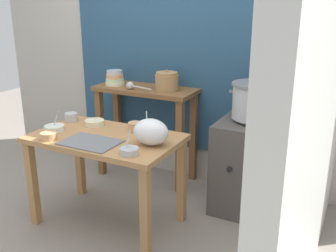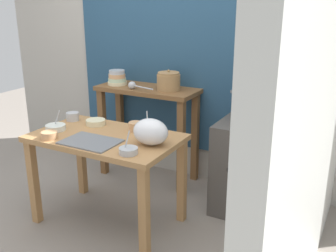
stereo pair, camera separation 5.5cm
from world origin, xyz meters
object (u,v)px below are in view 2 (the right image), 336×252
object	(u,v)px
prep_bowl_1	(49,135)
wide_pan	(287,126)
plastic_bag	(151,132)
steamer_pot	(257,101)
bowl_stack_enamel	(117,78)
prep_bowl_4	(136,126)
prep_bowl_6	(128,150)
back_shelf_table	(148,110)
serving_tray	(91,142)
prep_bowl_0	(73,116)
clay_pot	(169,81)
ladle	(133,85)
prep_bowl_3	(149,130)
prep_table	(106,149)
prep_bowl_2	(56,127)
prep_bowl_5	(96,122)
stove_block	(256,166)

from	to	relation	value
prep_bowl_1	wide_pan	bearing A→B (deg)	29.33
plastic_bag	steamer_pot	bearing A→B (deg)	55.24
bowl_stack_enamel	prep_bowl_4	bearing A→B (deg)	-46.08
plastic_bag	prep_bowl_6	distance (m)	0.23
back_shelf_table	serving_tray	bearing A→B (deg)	-81.84
prep_bowl_0	prep_bowl_4	xyz separation A→B (m)	(0.61, 0.02, 0.00)
bowl_stack_enamel	back_shelf_table	bearing A→B (deg)	5.00
steamer_pot	bowl_stack_enamel	distance (m)	1.39
bowl_stack_enamel	wide_pan	world-z (taller)	bowl_stack_enamel
serving_tray	clay_pot	bearing A→B (deg)	85.78
ladle	prep_bowl_3	distance (m)	0.75
prep_table	steamer_pot	distance (m)	1.22
back_shelf_table	serving_tray	distance (m)	1.04
prep_bowl_0	prep_bowl_2	xyz separation A→B (m)	(0.05, -0.26, -0.01)
wide_pan	prep_bowl_0	distance (m)	1.72
prep_bowl_3	prep_bowl_4	xyz separation A→B (m)	(-0.12, -0.00, 0.01)
prep_bowl_1	prep_bowl_5	xyz separation A→B (m)	(0.09, 0.42, -0.01)
bowl_stack_enamel	wide_pan	size ratio (longest dim) A/B	0.80
stove_block	prep_bowl_1	distance (m)	1.64
serving_tray	prep_bowl_3	xyz separation A→B (m)	(0.26, 0.37, 0.02)
steamer_pot	serving_tray	world-z (taller)	steamer_pot
serving_tray	bowl_stack_enamel	bearing A→B (deg)	115.00
wide_pan	prep_bowl_1	size ratio (longest dim) A/B	1.95
wide_pan	prep_bowl_6	world-z (taller)	prep_bowl_6
prep_bowl_2	prep_bowl_4	size ratio (longest dim) A/B	1.45
prep_bowl_0	wide_pan	bearing A→B (deg)	14.28
prep_bowl_0	prep_bowl_5	bearing A→B (deg)	-0.75
stove_block	bowl_stack_enamel	world-z (taller)	bowl_stack_enamel
stove_block	serving_tray	size ratio (longest dim) A/B	1.95
clay_pot	bowl_stack_enamel	size ratio (longest dim) A/B	1.16
clay_pot	prep_bowl_6	bearing A→B (deg)	-75.53
steamer_pot	ladle	distance (m)	1.14
back_shelf_table	plastic_bag	xyz separation A→B (m)	(0.54, -0.86, 0.13)
back_shelf_table	prep_bowl_1	bearing A→B (deg)	-98.44
ladle	prep_bowl_2	distance (m)	0.86
prep_bowl_1	prep_bowl_6	world-z (taller)	prep_bowl_6
ladle	prep_bowl_1	bearing A→B (deg)	-94.97
stove_block	prep_bowl_3	xyz separation A→B (m)	(-0.69, -0.53, 0.36)
bowl_stack_enamel	prep_bowl_4	size ratio (longest dim) A/B	1.68
prep_bowl_3	prep_bowl_5	size ratio (longest dim) A/B	1.07
ladle	serving_tray	distance (m)	0.96
prep_bowl_1	prep_bowl_2	size ratio (longest dim) A/B	0.74
plastic_bag	prep_bowl_1	distance (m)	0.75
prep_bowl_2	prep_bowl_6	size ratio (longest dim) A/B	1.02
clay_pot	prep_bowl_2	distance (m)	1.09
prep_bowl_4	prep_bowl_6	xyz separation A→B (m)	(0.21, -0.42, -0.01)
prep_table	prep_bowl_0	bearing A→B (deg)	159.39
stove_block	clay_pot	xyz separation A→B (m)	(-0.88, 0.13, 0.60)
back_shelf_table	clay_pot	world-z (taller)	clay_pot
back_shelf_table	prep_bowl_0	world-z (taller)	back_shelf_table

